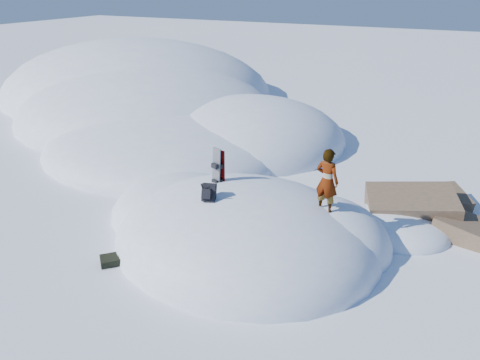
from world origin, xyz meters
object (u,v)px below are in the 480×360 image
at_px(snowboard_red, 220,175).
at_px(snowboard_dark, 216,175).
at_px(backpack, 209,192).
at_px(person, 327,181).

bearing_deg(snowboard_red, snowboard_dark, -122.08).
relative_size(snowboard_dark, backpack, 2.86).
bearing_deg(backpack, person, 8.78).
xyz_separation_m(snowboard_dark, person, (2.92, 0.17, 0.35)).
bearing_deg(snowboard_red, person, 12.18).
relative_size(snowboard_red, person, 0.88).
distance_m(snowboard_red, snowboard_dark, 0.13).
relative_size(snowboard_red, snowboard_dark, 0.93).
xyz_separation_m(snowboard_dark, backpack, (0.40, -1.04, 0.02)).
distance_m(snowboard_dark, person, 2.95).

